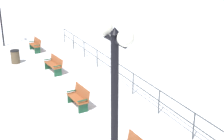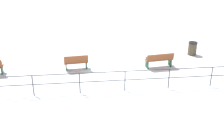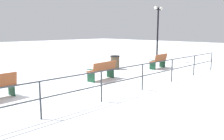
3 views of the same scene
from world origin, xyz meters
name	(u,v)px [view 2 (image 2 of 3)]	position (x,y,z in m)	size (l,w,h in m)	color
ground_plane	(118,68)	(0.00, 0.00, 0.00)	(80.00, 80.00, 0.00)	white
bench_second	(159,60)	(-0.21, -2.43, 0.49)	(0.74, 1.70, 0.91)	brown
bench_third	(76,62)	(0.00, 2.42, 0.47)	(0.67, 1.42, 0.93)	brown
waterfront_railing	(125,77)	(-2.82, 0.00, 0.74)	(0.05, 17.91, 1.08)	#383D42
trash_bin	(192,48)	(1.55, -5.11, 0.43)	(0.57, 0.57, 0.85)	brown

